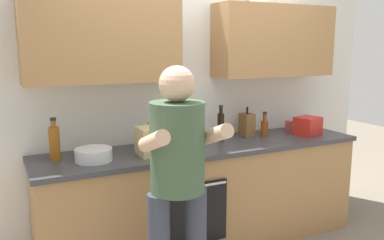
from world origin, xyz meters
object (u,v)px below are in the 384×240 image
object	(u,v)px
cup_ceramic	(289,126)
knife_block	(247,125)
person_standing	(178,173)
grocery_bag_bread	(150,141)
bottle_soy	(221,126)
mixing_bowl	(94,155)
grocery_bag_crisps	(308,126)
bottle_hotsauce	(185,143)
cup_tea	(198,136)
bottle_syrup	(54,142)
bottle_vinegar	(264,127)
cup_stoneware	(173,145)
bottle_oil	(152,134)

from	to	relation	value
cup_ceramic	knife_block	world-z (taller)	knife_block
person_standing	grocery_bag_bread	bearing A→B (deg)	84.92
knife_block	person_standing	bearing A→B (deg)	-141.28
bottle_soy	mixing_bowl	size ratio (longest dim) A/B	1.18
person_standing	grocery_bag_crisps	size ratio (longest dim) A/B	7.51
bottle_hotsauce	grocery_bag_bread	world-z (taller)	grocery_bag_bread
cup_tea	grocery_bag_crisps	xyz separation A→B (m)	(1.05, -0.23, 0.04)
mixing_bowl	knife_block	distance (m)	1.50
bottle_soy	bottle_syrup	xyz separation A→B (m)	(-1.41, -0.00, -0.00)
knife_block	grocery_bag_crisps	bearing A→B (deg)	-22.18
bottle_vinegar	cup_stoneware	xyz separation A→B (m)	(-0.97, -0.09, -0.04)
cup_ceramic	grocery_bag_bread	bearing A→B (deg)	-170.42
bottle_vinegar	mixing_bowl	size ratio (longest dim) A/B	0.86
bottle_soy	knife_block	size ratio (longest dim) A/B	1.18
cup_ceramic	mixing_bowl	world-z (taller)	cup_ceramic
cup_tea	bottle_vinegar	bearing A→B (deg)	-10.25
person_standing	grocery_bag_crisps	world-z (taller)	person_standing
grocery_bag_bread	bottle_oil	bearing A→B (deg)	64.92
bottle_oil	cup_stoneware	distance (m)	0.21
knife_block	bottle_vinegar	bearing A→B (deg)	-40.35
bottle_syrup	cup_ceramic	distance (m)	2.25
cup_ceramic	cup_stoneware	world-z (taller)	cup_ceramic
bottle_syrup	cup_ceramic	size ratio (longest dim) A/B	3.33
bottle_vinegar	cup_ceramic	xyz separation A→B (m)	(0.39, 0.13, -0.04)
bottle_hotsauce	bottle_oil	distance (m)	0.34
cup_tea	knife_block	world-z (taller)	knife_block
grocery_bag_bread	bottle_syrup	bearing A→B (deg)	165.92
bottle_syrup	grocery_bag_bread	bearing A→B (deg)	-14.08
grocery_bag_crisps	cup_stoneware	bearing A→B (deg)	179.04
bottle_vinegar	cup_ceramic	bearing A→B (deg)	18.08
cup_ceramic	bottle_vinegar	bearing A→B (deg)	-161.92
bottle_syrup	grocery_bag_crisps	world-z (taller)	bottle_syrup
cup_ceramic	grocery_bag_crisps	xyz separation A→B (m)	(0.02, -0.24, 0.04)
bottle_soy	knife_block	world-z (taller)	bottle_soy
bottle_soy	bottle_vinegar	bearing A→B (deg)	-4.53
mixing_bowl	cup_ceramic	bearing A→B (deg)	6.79
person_standing	bottle_oil	distance (m)	0.87
bottle_syrup	cup_ceramic	world-z (taller)	bottle_syrup
bottle_vinegar	grocery_bag_bread	size ratio (longest dim) A/B	1.07
bottle_syrup	bottle_oil	size ratio (longest dim) A/B	1.21
knife_block	cup_tea	bearing A→B (deg)	179.01
cup_stoneware	knife_block	xyz separation A→B (m)	(0.84, 0.20, 0.06)
bottle_hotsauce	bottle_syrup	bearing A→B (deg)	164.75
cup_stoneware	cup_tea	world-z (taller)	cup_tea
cup_ceramic	knife_block	bearing A→B (deg)	-177.40
person_standing	bottle_syrup	distance (m)	1.03
bottle_vinegar	knife_block	world-z (taller)	knife_block
mixing_bowl	grocery_bag_crisps	size ratio (longest dim) A/B	1.26
bottle_oil	grocery_bag_crisps	bearing A→B (deg)	-7.09
person_standing	bottle_syrup	xyz separation A→B (m)	(-0.62, 0.82, 0.08)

